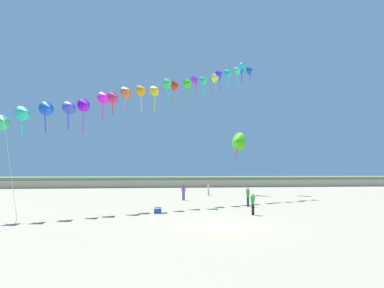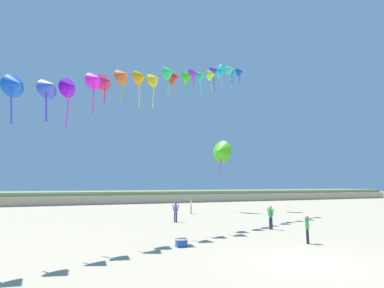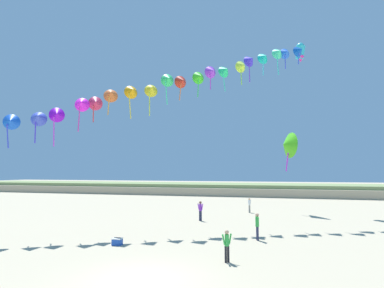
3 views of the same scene
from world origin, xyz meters
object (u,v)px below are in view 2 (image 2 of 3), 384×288
object	(u,v)px
person_mid_center	(191,206)
person_far_left	(307,227)
large_kite_mid_trail	(222,72)
person_near_left	(176,211)
beach_cooler	(181,243)
large_kite_low_lead	(220,151)
person_near_right	(271,216)

from	to	relation	value
person_mid_center	person_far_left	bearing A→B (deg)	-89.76
large_kite_mid_trail	person_near_left	bearing A→B (deg)	-133.82
beach_cooler	person_near_left	bearing A→B (deg)	73.69
person_near_left	person_mid_center	world-z (taller)	person_near_left
large_kite_low_lead	beach_cooler	bearing A→B (deg)	-122.45
person_near_right	large_kite_low_lead	bearing A→B (deg)	78.72
large_kite_low_lead	person_far_left	bearing A→B (deg)	-101.95
person_near_left	large_kite_mid_trail	distance (m)	23.12
person_near_left	person_mid_center	distance (m)	7.64
person_near_left	person_far_left	bearing A→B (deg)	-71.00
large_kite_mid_trail	beach_cooler	size ratio (longest dim) A/B	4.17
large_kite_mid_trail	large_kite_low_lead	bearing A→B (deg)	-122.44
person_near_right	person_mid_center	size ratio (longest dim) A/B	1.11
person_far_left	large_kite_low_lead	world-z (taller)	large_kite_low_lead
person_mid_center	person_near_left	bearing A→B (deg)	-121.18
person_near_right	person_far_left	bearing A→B (deg)	-103.72
person_far_left	large_kite_low_lead	xyz separation A→B (m)	(4.02, 19.02, 6.43)
person_mid_center	person_far_left	xyz separation A→B (m)	(0.08, -18.25, 0.00)
person_near_right	person_far_left	size ratio (longest dim) A/B	1.11
person_mid_center	large_kite_mid_trail	bearing A→B (deg)	33.01
person_mid_center	person_far_left	distance (m)	18.25
large_kite_low_lead	large_kite_mid_trail	bearing A→B (deg)	57.56
person_far_left	beach_cooler	bearing A→B (deg)	165.68
person_mid_center	person_near_right	bearing A→B (deg)	-84.12
person_far_left	beach_cooler	distance (m)	7.20
person_far_left	beach_cooler	size ratio (longest dim) A/B	2.72
person_mid_center	beach_cooler	world-z (taller)	person_mid_center
beach_cooler	large_kite_low_lead	bearing A→B (deg)	57.55
person_far_left	person_mid_center	bearing A→B (deg)	90.24
person_near_right	large_kite_mid_trail	bearing A→B (deg)	74.26
person_near_left	beach_cooler	bearing A→B (deg)	-106.31
large_kite_low_lead	beach_cooler	size ratio (longest dim) A/B	7.48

